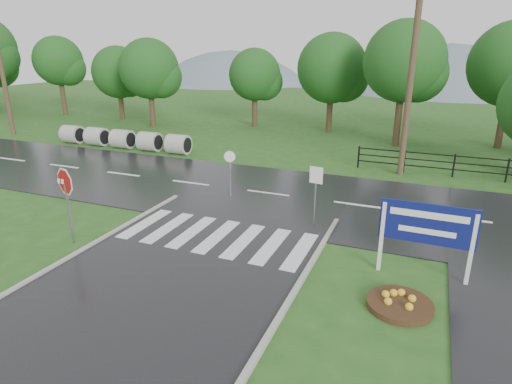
% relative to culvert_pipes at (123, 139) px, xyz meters
% --- Properties ---
extents(ground, '(120.00, 120.00, 0.00)m').
position_rel_culvert_pipes_xyz_m(ground, '(11.98, -15.00, -0.60)').
color(ground, '#25531B').
rests_on(ground, ground).
extents(main_road, '(90.00, 8.00, 0.04)m').
position_rel_culvert_pipes_xyz_m(main_road, '(11.98, -5.00, -0.60)').
color(main_road, black).
rests_on(main_road, ground).
extents(walkway, '(2.20, 11.00, 0.04)m').
position_rel_culvert_pipes_xyz_m(walkway, '(20.48, -11.00, -0.60)').
color(walkway, '#262628').
rests_on(walkway, ground).
extents(crosswalk, '(6.50, 2.80, 0.02)m').
position_rel_culvert_pipes_xyz_m(crosswalk, '(11.98, -10.00, -0.54)').
color(crosswalk, silver).
rests_on(crosswalk, ground).
extents(fence_west, '(9.58, 0.08, 1.20)m').
position_rel_culvert_pipes_xyz_m(fence_west, '(19.73, 1.00, 0.12)').
color(fence_west, black).
rests_on(fence_west, ground).
extents(hills, '(102.00, 48.00, 48.00)m').
position_rel_culvert_pipes_xyz_m(hills, '(15.47, 50.00, -16.14)').
color(hills, slate).
rests_on(hills, ground).
extents(treeline, '(83.20, 5.20, 10.00)m').
position_rel_culvert_pipes_xyz_m(treeline, '(12.98, 9.00, -0.60)').
color(treeline, '#164816').
rests_on(treeline, ground).
extents(culvert_pipes, '(9.70, 1.20, 1.20)m').
position_rel_culvert_pipes_xyz_m(culvert_pipes, '(0.00, 0.00, 0.00)').
color(culvert_pipes, '#9E9B93').
rests_on(culvert_pipes, ground).
extents(stop_sign, '(1.19, 0.38, 2.78)m').
position_rel_culvert_pipes_xyz_m(stop_sign, '(7.64, -12.17, 1.33)').
color(stop_sign, '#939399').
rests_on(stop_sign, ground).
extents(estate_billboard, '(2.58, 0.11, 2.26)m').
position_rel_culvert_pipes_xyz_m(estate_billboard, '(18.63, -10.17, 0.95)').
color(estate_billboard, silver).
rests_on(estate_billboard, ground).
extents(flower_bed, '(1.66, 1.66, 0.33)m').
position_rel_culvert_pipes_xyz_m(flower_bed, '(18.20, -11.99, -0.48)').
color(flower_bed, '#332111').
rests_on(flower_bed, ground).
extents(reg_sign_small, '(0.50, 0.08, 2.26)m').
position_rel_culvert_pipes_xyz_m(reg_sign_small, '(14.81, -7.68, 0.99)').
color(reg_sign_small, '#939399').
rests_on(reg_sign_small, ground).
extents(reg_sign_round, '(0.47, 0.17, 2.09)m').
position_rel_culvert_pipes_xyz_m(reg_sign_round, '(10.60, -6.01, 0.73)').
color(reg_sign_round, '#939399').
rests_on(reg_sign_round, ground).
extents(utility_pole_west, '(1.69, 0.32, 9.50)m').
position_rel_culvert_pipes_xyz_m(utility_pole_west, '(-10.52, 0.50, 4.23)').
color(utility_pole_west, '#473523').
rests_on(utility_pole_west, ground).
extents(utility_pole_east, '(1.63, 0.31, 9.17)m').
position_rel_culvert_pipes_xyz_m(utility_pole_east, '(17.23, 0.50, 4.06)').
color(utility_pole_east, '#473523').
rests_on(utility_pole_east, ground).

